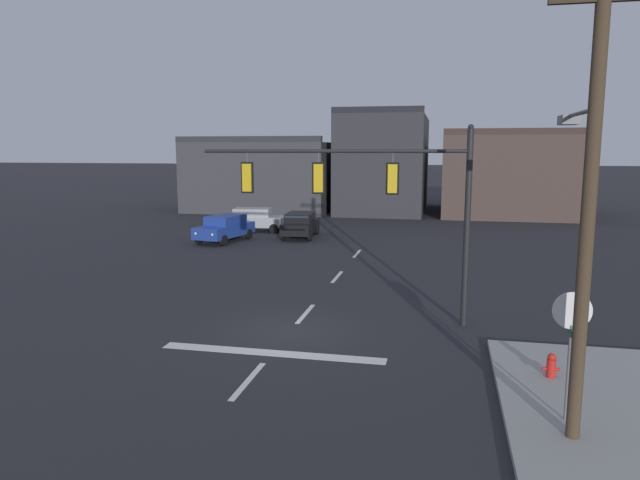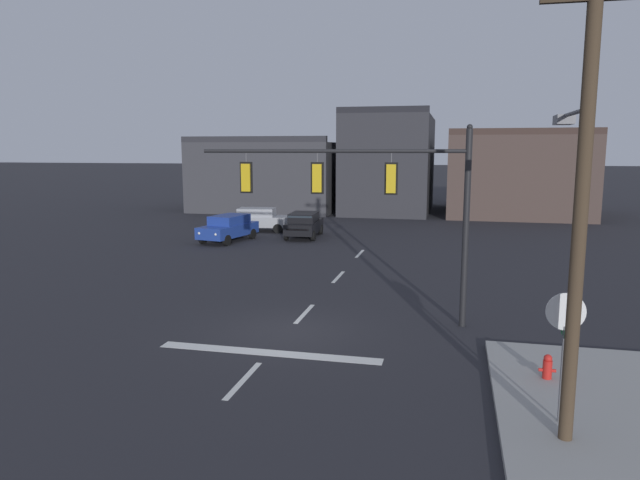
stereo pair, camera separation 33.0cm
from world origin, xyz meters
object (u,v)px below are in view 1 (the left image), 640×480
car_lot_middle (300,224)px  signal_mast_near_side (376,191)px  utility_pole (589,172)px  car_lot_nearside (225,228)px  car_lot_farside (254,219)px  stop_sign (571,325)px  fire_hydrant (551,370)px

car_lot_middle → signal_mast_near_side: bearing=-68.5°
car_lot_middle → utility_pole: utility_pole is taller
car_lot_nearside → car_lot_farside: bearing=85.6°
car_lot_nearside → utility_pole: bearing=-54.4°
stop_sign → car_lot_nearside: (-15.73, 21.37, -1.29)m
stop_sign → car_lot_middle: stop_sign is taller
signal_mast_near_side → car_lot_farside: bearing=118.7°
stop_sign → car_lot_nearside: stop_sign is taller
fire_hydrant → car_lot_farside: bearing=123.2°
stop_sign → fire_hydrant: size_ratio=3.77×
utility_pole → fire_hydrant: size_ratio=12.77×
car_lot_middle → car_lot_farside: size_ratio=0.98×
car_lot_middle → car_lot_nearside: bearing=-147.8°
car_lot_nearside → car_lot_middle: 4.89m
utility_pole → stop_sign: bearing=90.0°
car_lot_nearside → fire_hydrant: (15.84, -19.06, -0.53)m
signal_mast_near_side → car_lot_nearside: 18.85m
car_lot_middle → car_lot_farside: 4.27m
signal_mast_near_side → utility_pole: (4.70, -7.05, 0.91)m
utility_pole → car_lot_farside: bearing=120.1°
car_lot_nearside → car_lot_middle: (4.14, 2.61, 0.00)m
car_lot_middle → car_lot_farside: (-3.79, 1.98, 0.00)m
signal_mast_near_side → fire_hydrant: signal_mast_near_side is taller
stop_sign → car_lot_nearside: bearing=126.4°
signal_mast_near_side → car_lot_middle: 19.11m
stop_sign → car_lot_farside: (-15.38, 25.96, -1.29)m
stop_sign → fire_hydrant: stop_sign is taller
signal_mast_near_side → car_lot_farside: size_ratio=1.85×
signal_mast_near_side → stop_sign: bearing=-54.1°
stop_sign → car_lot_farside: 30.20m
signal_mast_near_side → utility_pole: utility_pole is taller
utility_pole → car_lot_nearside: bearing=125.6°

